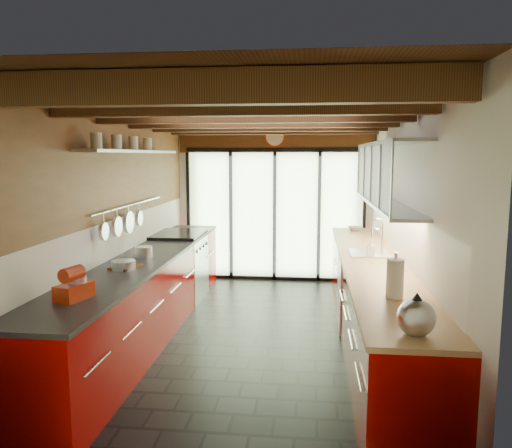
# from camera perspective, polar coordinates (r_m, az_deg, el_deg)

# --- Properties ---
(ground) EXTENTS (5.50, 5.50, 0.00)m
(ground) POSITION_cam_1_polar(r_m,az_deg,el_deg) (5.82, 0.08, -12.85)
(ground) COLOR black
(ground) RESTS_ON ground
(room_shell) EXTENTS (5.50, 5.50, 5.50)m
(room_shell) POSITION_cam_1_polar(r_m,az_deg,el_deg) (5.45, 0.08, 3.62)
(room_shell) COLOR silver
(room_shell) RESTS_ON ground
(ceiling_beams) EXTENTS (3.14, 5.06, 4.90)m
(ceiling_beams) POSITION_cam_1_polar(r_m,az_deg,el_deg) (5.83, 0.49, 11.85)
(ceiling_beams) COLOR #593316
(ceiling_beams) RESTS_ON ground
(glass_door) EXTENTS (2.95, 0.10, 2.90)m
(glass_door) POSITION_cam_1_polar(r_m,az_deg,el_deg) (8.13, 2.16, 5.06)
(glass_door) COLOR #C6EAAD
(glass_door) RESTS_ON ground
(left_counter) EXTENTS (0.68, 5.00, 0.92)m
(left_counter) POSITION_cam_1_polar(r_m,az_deg,el_deg) (5.94, -12.37, -7.91)
(left_counter) COLOR #920300
(left_counter) RESTS_ON ground
(range_stove) EXTENTS (0.66, 0.90, 0.97)m
(range_stove) POSITION_cam_1_polar(r_m,az_deg,el_deg) (7.28, -8.72, -4.81)
(range_stove) COLOR silver
(range_stove) RESTS_ON ground
(right_counter) EXTENTS (0.68, 5.00, 0.92)m
(right_counter) POSITION_cam_1_polar(r_m,az_deg,el_deg) (5.68, 13.11, -8.67)
(right_counter) COLOR #920300
(right_counter) RESTS_ON ground
(sink_assembly) EXTENTS (0.45, 0.52, 0.43)m
(sink_assembly) POSITION_cam_1_polar(r_m,az_deg,el_deg) (5.95, 12.95, -2.96)
(sink_assembly) COLOR silver
(sink_assembly) RESTS_ON right_counter
(upper_cabinets_right) EXTENTS (0.34, 3.00, 3.00)m
(upper_cabinets_right) POSITION_cam_1_polar(r_m,az_deg,el_deg) (5.77, 14.74, 5.55)
(upper_cabinets_right) COLOR silver
(upper_cabinets_right) RESTS_ON ground
(left_wall_fixtures) EXTENTS (0.28, 2.60, 0.96)m
(left_wall_fixtures) POSITION_cam_1_polar(r_m,az_deg,el_deg) (5.92, -14.09, 5.92)
(left_wall_fixtures) COLOR silver
(left_wall_fixtures) RESTS_ON ground
(stand_mixer) EXTENTS (0.25, 0.33, 0.27)m
(stand_mixer) POSITION_cam_1_polar(r_m,az_deg,el_deg) (4.25, -20.05, -6.67)
(stand_mixer) COLOR red
(stand_mixer) RESTS_ON left_counter
(pot_large) EXTENTS (0.20, 0.20, 0.12)m
(pot_large) POSITION_cam_1_polar(r_m,az_deg,el_deg) (5.75, -12.71, -3.12)
(pot_large) COLOR silver
(pot_large) RESTS_ON left_counter
(pot_small) EXTENTS (0.28, 0.28, 0.09)m
(pot_small) POSITION_cam_1_polar(r_m,az_deg,el_deg) (5.19, -14.91, -4.55)
(pot_small) COLOR silver
(pot_small) RESTS_ON left_counter
(cutting_board) EXTENTS (0.30, 0.36, 0.03)m
(cutting_board) POSITION_cam_1_polar(r_m,az_deg,el_deg) (5.25, -14.65, -4.75)
(cutting_board) COLOR brown
(cutting_board) RESTS_ON left_counter
(kettle) EXTENTS (0.29, 0.33, 0.29)m
(kettle) POSITION_cam_1_polar(r_m,az_deg,el_deg) (3.38, 17.85, -9.91)
(kettle) COLOR silver
(kettle) RESTS_ON right_counter
(paper_towel) EXTENTS (0.16, 0.16, 0.37)m
(paper_towel) POSITION_cam_1_polar(r_m,az_deg,el_deg) (4.16, 15.60, -6.06)
(paper_towel) COLOR white
(paper_towel) RESTS_ON right_counter
(soap_bottle) EXTENTS (0.09, 0.10, 0.19)m
(soap_bottle) POSITION_cam_1_polar(r_m,az_deg,el_deg) (5.79, 12.97, -2.70)
(soap_bottle) COLOR silver
(soap_bottle) RESTS_ON right_counter
(bowl) EXTENTS (0.25, 0.25, 0.06)m
(bowl) POSITION_cam_1_polar(r_m,az_deg,el_deg) (7.77, 11.27, -0.50)
(bowl) COLOR silver
(bowl) RESTS_ON right_counter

